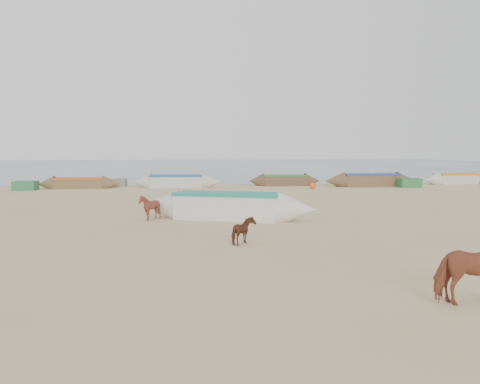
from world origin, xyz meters
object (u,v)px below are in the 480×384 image
(cow_adult, at_px, (476,271))
(calf_front, at_px, (150,207))
(calf_right, at_px, (244,231))
(near_canoe, at_px, (227,206))

(cow_adult, xyz_separation_m, calf_front, (-6.07, 10.34, -0.09))
(calf_right, bearing_deg, calf_front, 43.72)
(cow_adult, distance_m, calf_right, 6.31)
(cow_adult, bearing_deg, calf_front, 25.10)
(near_canoe, bearing_deg, cow_adult, -52.35)
(cow_adult, xyz_separation_m, near_canoe, (-3.20, 10.27, -0.07))
(cow_adult, relative_size, calf_right, 1.86)
(calf_right, relative_size, near_canoe, 0.11)
(cow_adult, height_order, near_canoe, cow_adult)
(calf_front, bearing_deg, cow_adult, 20.85)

